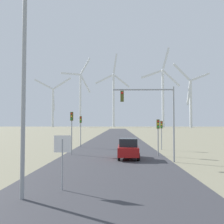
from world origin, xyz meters
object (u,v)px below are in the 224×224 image
at_px(wind_turbine_right, 163,92).
at_px(wind_turbine_center, 114,95).
at_px(car_approaching, 128,149).
at_px(wind_turbine_left, 80,95).
at_px(wind_turbine_far_left, 53,103).
at_px(traffic_light_post_near_right, 158,129).
at_px(traffic_light_post_mid_right, 161,129).
at_px(traffic_light_mast_overhead, 152,108).
at_px(stop_sign_near, 62,152).
at_px(streetlamp, 24,33).
at_px(traffic_light_post_near_left, 72,123).
at_px(wind_turbine_far_right, 191,98).
at_px(traffic_light_post_mid_left, 81,124).

bearing_deg(wind_turbine_right, wind_turbine_center, 140.44).
xyz_separation_m(car_approaching, wind_turbine_left, (-40.32, 243.93, 31.95)).
bearing_deg(wind_turbine_far_left, traffic_light_post_near_right, -73.44).
relative_size(traffic_light_post_near_right, wind_turbine_center, 0.05).
distance_m(traffic_light_post_near_right, traffic_light_post_mid_right, 6.09).
bearing_deg(wind_turbine_right, traffic_light_mast_overhead, -99.85).
bearing_deg(wind_turbine_far_left, wind_turbine_right, -17.38).
bearing_deg(wind_turbine_right, stop_sign_near, -100.84).
distance_m(streetlamp, traffic_light_post_near_left, 16.31).
xyz_separation_m(traffic_light_post_mid_right, car_approaching, (-4.32, -8.22, -1.65)).
bearing_deg(traffic_light_mast_overhead, traffic_light_post_near_right, 75.68).
height_order(traffic_light_mast_overhead, car_approaching, traffic_light_mast_overhead).
relative_size(traffic_light_post_near_left, wind_turbine_center, 0.06).
bearing_deg(traffic_light_post_near_left, wind_turbine_far_right, 71.37).
distance_m(traffic_light_mast_overhead, wind_turbine_left, 251.10).
xyz_separation_m(streetlamp, wind_turbine_far_left, (-62.87, 252.86, 17.69)).
bearing_deg(wind_turbine_right, traffic_light_post_mid_right, -99.68).
height_order(streetlamp, wind_turbine_right, wind_turbine_right).
bearing_deg(wind_turbine_left, traffic_light_post_mid_right, -79.27).
xyz_separation_m(stop_sign_near, traffic_light_post_near_right, (6.55, 13.42, 0.81)).
height_order(car_approaching, wind_turbine_center, wind_turbine_center).
xyz_separation_m(wind_turbine_center, wind_turbine_far_right, (65.81, -46.27, -7.73)).
height_order(car_approaching, wind_turbine_left, wind_turbine_left).
relative_size(traffic_light_post_near_left, traffic_light_post_near_right, 1.22).
bearing_deg(wind_turbine_center, traffic_light_post_mid_left, -89.98).
distance_m(traffic_light_post_mid_left, wind_turbine_center, 234.14).
relative_size(stop_sign_near, traffic_light_post_near_right, 0.72).
bearing_deg(traffic_light_post_near_left, stop_sign_near, -81.47).
height_order(traffic_light_post_mid_left, wind_turbine_far_right, wind_turbine_far_right).
xyz_separation_m(car_approaching, wind_turbine_center, (-6.02, 243.59, 32.01)).
bearing_deg(traffic_light_post_near_right, traffic_light_post_mid_right, 77.70).
bearing_deg(wind_turbine_far_left, wind_turbine_far_right, -18.58).
bearing_deg(traffic_light_post_near_right, traffic_light_mast_overhead, -104.32).
bearing_deg(traffic_light_post_near_right, streetlamp, -117.85).
xyz_separation_m(stop_sign_near, traffic_light_post_mid_left, (-2.41, 22.51, 1.24)).
bearing_deg(car_approaching, traffic_light_post_mid_left, 117.58).
height_order(traffic_light_mast_overhead, wind_turbine_center, wind_turbine_center).
bearing_deg(wind_turbine_far_right, traffic_light_mast_overhead, -106.19).
distance_m(wind_turbine_far_left, wind_turbine_left, 28.84).
distance_m(wind_turbine_right, wind_turbine_far_right, 24.31).
xyz_separation_m(traffic_light_mast_overhead, wind_turbine_right, (36.30, 208.98, 26.44)).
bearing_deg(traffic_light_post_mid_left, stop_sign_near, -83.88).
bearing_deg(traffic_light_post_near_left, traffic_light_mast_overhead, -33.87).
bearing_deg(streetlamp, wind_turbine_right, 78.90).
xyz_separation_m(traffic_light_post_mid_right, wind_turbine_far_left, (-72.06, 231.97, 22.16)).
height_order(traffic_light_post_near_left, traffic_light_post_mid_right, traffic_light_post_near_left).
bearing_deg(traffic_light_mast_overhead, traffic_light_post_mid_left, 120.63).
xyz_separation_m(traffic_light_post_mid_left, wind_turbine_left, (-34.39, 232.57, 29.82)).
height_order(stop_sign_near, traffic_light_post_mid_right, traffic_light_post_mid_right).
relative_size(wind_turbine_center, wind_turbine_right, 1.07).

